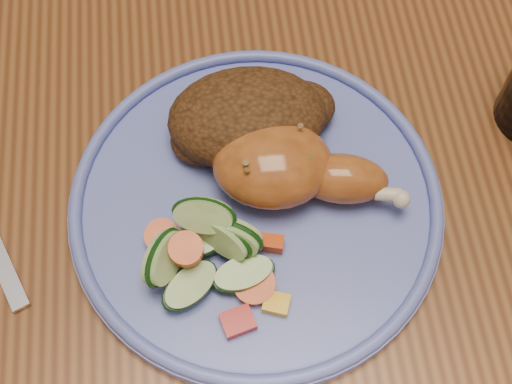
% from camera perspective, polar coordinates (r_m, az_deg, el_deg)
% --- Properties ---
extents(ground, '(4.00, 4.00, 0.00)m').
position_cam_1_polar(ground, '(1.29, 1.23, -12.37)').
color(ground, '#4F2D1B').
rests_on(ground, ground).
extents(dining_table, '(0.90, 1.40, 0.75)m').
position_cam_1_polar(dining_table, '(0.67, 2.33, 2.77)').
color(dining_table, brown).
rests_on(dining_table, ground).
extents(plate, '(0.28, 0.28, 0.01)m').
position_cam_1_polar(plate, '(0.54, 0.00, -1.02)').
color(plate, '#5967C0').
rests_on(plate, dining_table).
extents(plate_rim, '(0.28, 0.28, 0.01)m').
position_cam_1_polar(plate_rim, '(0.53, 0.00, -0.50)').
color(plate_rim, '#5967C0').
rests_on(plate_rim, plate).
extents(chicken_leg, '(0.14, 0.08, 0.05)m').
position_cam_1_polar(chicken_leg, '(0.53, 2.70, 1.95)').
color(chicken_leg, '#AE5C24').
rests_on(chicken_leg, plate).
extents(rice_pilaf, '(0.13, 0.09, 0.05)m').
position_cam_1_polar(rice_pilaf, '(0.55, -0.45, 5.94)').
color(rice_pilaf, '#4C2B13').
rests_on(rice_pilaf, plate).
extents(vegetable_pile, '(0.11, 0.11, 0.05)m').
position_cam_1_polar(vegetable_pile, '(0.50, -3.73, -4.84)').
color(vegetable_pile, '#A50A05').
rests_on(vegetable_pile, plate).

